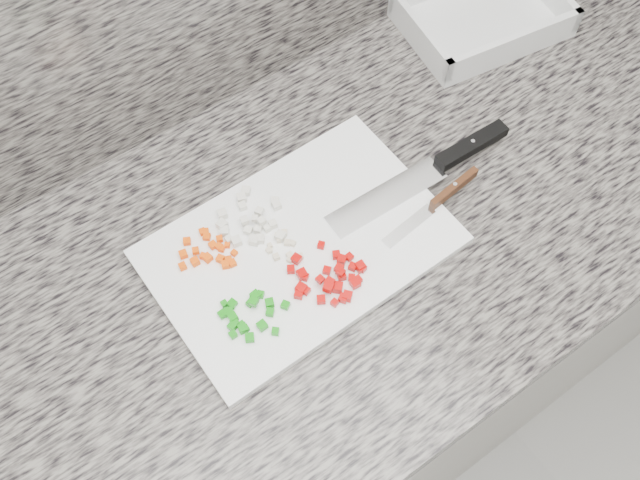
{
  "coord_description": "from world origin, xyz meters",
  "views": [
    {
      "loc": [
        -0.21,
        1.04,
        1.76
      ],
      "look_at": [
        0.06,
        1.42,
        0.93
      ],
      "focal_mm": 40.0,
      "sensor_mm": 36.0,
      "label": 1
    }
  ],
  "objects": [
    {
      "name": "red_pepper_pile",
      "position": [
        0.04,
        1.37,
        0.92
      ],
      "size": [
        0.1,
        0.1,
        0.02
      ],
      "color": "#B90502",
      "rests_on": "cutting_board"
    },
    {
      "name": "onion_pile",
      "position": [
        0.0,
        1.51,
        0.92
      ],
      "size": [
        0.1,
        0.11,
        0.02
      ],
      "color": "silver",
      "rests_on": "cutting_board"
    },
    {
      "name": "carrot_pile",
      "position": [
        -0.07,
        1.5,
        0.92
      ],
      "size": [
        0.08,
        0.08,
        0.02
      ],
      "color": "#FA5005",
      "rests_on": "cutting_board"
    },
    {
      "name": "countertop",
      "position": [
        0.0,
        1.44,
        0.88
      ],
      "size": [
        3.96,
        0.64,
        0.04
      ],
      "primitive_type": "cube",
      "color": "slate",
      "rests_on": "cabinet"
    },
    {
      "name": "green_pepper_pile",
      "position": [
        -0.07,
        1.39,
        0.92
      ],
      "size": [
        0.09,
        0.08,
        0.02
      ],
      "color": "#0F870C",
      "rests_on": "cutting_board"
    },
    {
      "name": "garlic_pile",
      "position": [
        0.02,
        1.45,
        0.92
      ],
      "size": [
        0.04,
        0.05,
        0.01
      ],
      "color": "beige",
      "rests_on": "cutting_board"
    },
    {
      "name": "paring_knife",
      "position": [
        0.25,
        1.39,
        0.92
      ],
      "size": [
        0.18,
        0.03,
        0.02
      ],
      "rotation": [
        0.0,
        0.0,
        0.1
      ],
      "color": "silver",
      "rests_on": "cutting_board"
    },
    {
      "name": "tray",
      "position": [
        0.53,
        1.62,
        0.92
      ],
      "size": [
        0.28,
        0.22,
        0.05
      ],
      "rotation": [
        0.0,
        0.0,
        -0.15
      ],
      "color": "silver",
      "rests_on": "countertop"
    },
    {
      "name": "cutting_board",
      "position": [
        0.04,
        1.44,
        0.91
      ],
      "size": [
        0.4,
        0.27,
        0.01
      ],
      "primitive_type": "cube",
      "rotation": [
        0.0,
        0.0,
        0.01
      ],
      "color": "white",
      "rests_on": "countertop"
    },
    {
      "name": "chef_knife",
      "position": [
        0.29,
        1.43,
        0.92
      ],
      "size": [
        0.31,
        0.05,
        0.02
      ],
      "rotation": [
        0.0,
        0.0,
        -0.03
      ],
      "color": "silver",
      "rests_on": "cutting_board"
    },
    {
      "name": "cabinet",
      "position": [
        0.0,
        1.44,
        0.43
      ],
      "size": [
        3.92,
        0.62,
        0.86
      ],
      "primitive_type": "cube",
      "color": "beige",
      "rests_on": "ground"
    }
  ]
}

